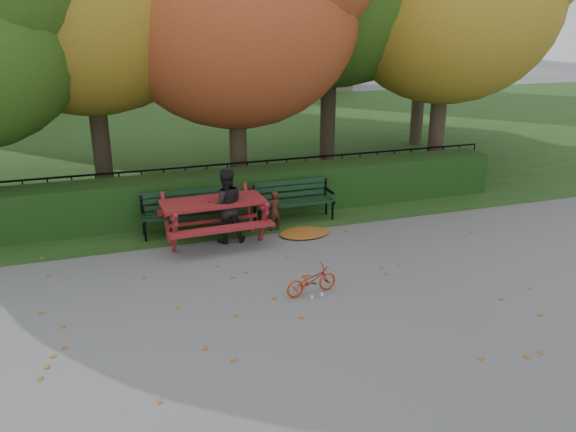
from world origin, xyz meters
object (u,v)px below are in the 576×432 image
object	(u,v)px
child	(274,211)
adult	(226,206)
bench_left	(184,209)
bicycle	(311,280)
bench_right	(293,198)
picnic_table	(213,210)

from	to	relation	value
child	adult	size ratio (longest dim) A/B	0.57
bench_left	child	bearing A→B (deg)	-15.61
bench_left	bicycle	bearing A→B (deg)	-66.66
bench_left	bicycle	world-z (taller)	bench_left
bench_right	bicycle	world-z (taller)	bench_right
bench_right	picnic_table	bearing A→B (deg)	-159.87
bench_right	picnic_table	distance (m)	2.05
adult	bench_left	bearing A→B (deg)	-44.43
picnic_table	adult	size ratio (longest dim) A/B	1.38
bench_left	child	world-z (taller)	bench_left
bench_left	picnic_table	world-z (taller)	picnic_table
child	bicycle	size ratio (longest dim) A/B	0.95
bench_right	picnic_table	world-z (taller)	picnic_table
picnic_table	adult	bearing A→B (deg)	-24.31
bench_right	bicycle	bearing A→B (deg)	-104.31
bench_left	adult	size ratio (longest dim) A/B	1.19
bench_left	adult	distance (m)	1.10
bench_left	adult	world-z (taller)	adult
adult	bicycle	world-z (taller)	adult
adult	bicycle	distance (m)	2.86
picnic_table	bench_right	bearing A→B (deg)	17.66
bench_left	adult	xyz separation A→B (m)	(0.72, -0.80, 0.24)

